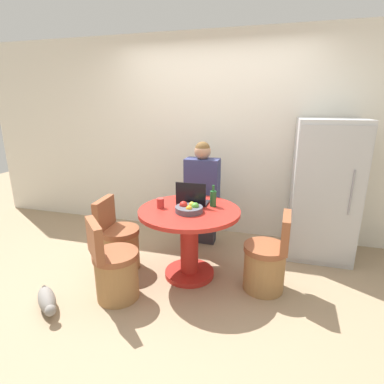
# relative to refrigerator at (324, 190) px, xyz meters

# --- Properties ---
(ground_plane) EXTENTS (12.00, 12.00, 0.00)m
(ground_plane) POSITION_rel_refrigerator_xyz_m (-1.36, -1.09, -0.79)
(ground_plane) COLOR #9E8466
(wall_back) EXTENTS (7.00, 0.06, 2.60)m
(wall_back) POSITION_rel_refrigerator_xyz_m (-1.36, 0.37, 0.51)
(wall_back) COLOR silver
(wall_back) RESTS_ON ground_plane
(refrigerator) EXTENTS (0.69, 0.67, 1.58)m
(refrigerator) POSITION_rel_refrigerator_xyz_m (0.00, 0.00, 0.00)
(refrigerator) COLOR silver
(refrigerator) RESTS_ON ground_plane
(dining_table) EXTENTS (1.01, 1.01, 0.73)m
(dining_table) POSITION_rel_refrigerator_xyz_m (-1.34, -0.88, -0.30)
(dining_table) COLOR #B2261E
(dining_table) RESTS_ON ground_plane
(chair_left_side) EXTENTS (0.42, 0.41, 0.78)m
(chair_left_side) POSITION_rel_refrigerator_xyz_m (-2.11, -0.94, -0.52)
(chair_left_side) COLOR #9E7042
(chair_left_side) RESTS_ON ground_plane
(chair_near_left_corner) EXTENTS (0.48, 0.48, 0.78)m
(chair_near_left_corner) POSITION_rel_refrigerator_xyz_m (-1.88, -1.43, -0.52)
(chair_near_left_corner) COLOR #9E7042
(chair_near_left_corner) RESTS_ON ground_plane
(chair_right_side) EXTENTS (0.41, 0.41, 0.78)m
(chair_right_side) POSITION_rel_refrigerator_xyz_m (-0.56, -0.92, -0.52)
(chair_right_side) COLOR #9E7042
(chair_right_side) RESTS_ON ground_plane
(person_seated) EXTENTS (0.40, 0.37, 1.32)m
(person_seated) POSITION_rel_refrigerator_xyz_m (-1.38, -0.15, -0.08)
(person_seated) COLOR #2D2D38
(person_seated) RESTS_ON ground_plane
(laptop) EXTENTS (0.31, 0.21, 0.24)m
(laptop) POSITION_rel_refrigerator_xyz_m (-1.35, -0.72, -0.00)
(laptop) COLOR #232328
(laptop) RESTS_ON dining_table
(fruit_bowl) EXTENTS (0.27, 0.27, 0.10)m
(fruit_bowl) POSITION_rel_refrigerator_xyz_m (-1.32, -0.95, -0.02)
(fruit_bowl) COLOR #4C4C56
(fruit_bowl) RESTS_ON dining_table
(coffee_cup) EXTENTS (0.07, 0.07, 0.10)m
(coffee_cup) POSITION_rel_refrigerator_xyz_m (-1.63, -0.92, -0.01)
(coffee_cup) COLOR #B2332D
(coffee_cup) RESTS_ON dining_table
(bottle) EXTENTS (0.06, 0.06, 0.22)m
(bottle) POSITION_rel_refrigerator_xyz_m (-1.13, -0.72, 0.03)
(bottle) COLOR #23602D
(bottle) RESTS_ON dining_table
(cat) EXTENTS (0.41, 0.37, 0.17)m
(cat) POSITION_rel_refrigerator_xyz_m (-2.38, -1.74, -0.71)
(cat) COLOR gray
(cat) RESTS_ON ground_plane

